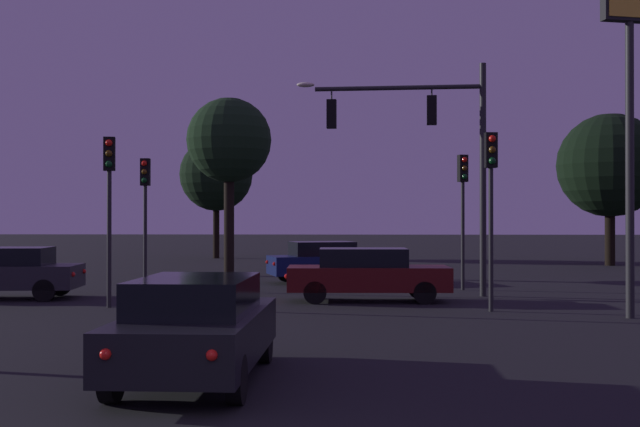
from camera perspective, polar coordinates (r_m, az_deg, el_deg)
ground_plane at (r=30.83m, az=-0.59°, el=-4.79°), size 168.00×168.00×0.00m
traffic_signal_mast_arm at (r=24.12m, az=8.16°, el=5.41°), size 5.83×0.65×7.12m
traffic_light_corner_left at (r=20.22m, az=12.50°, el=2.06°), size 0.32×0.36×4.57m
traffic_light_corner_right at (r=26.11m, az=10.49°, el=1.39°), size 0.36×0.38×4.49m
traffic_light_median at (r=21.36m, az=-15.27°, el=1.89°), size 0.34×0.38×4.55m
traffic_light_far_side at (r=26.21m, az=-12.76°, el=1.20°), size 0.31×0.35×4.36m
car_nearside_lane at (r=11.54m, az=-9.05°, el=-8.22°), size 1.90×4.45×1.52m
car_crossing_left at (r=22.24m, az=3.49°, el=-4.44°), size 4.71×1.80×1.52m
car_crossing_right at (r=24.71m, az=-22.26°, el=-4.00°), size 4.60×2.30×1.52m
car_far_lane at (r=28.64m, az=0.37°, el=-3.53°), size 4.49×2.96×1.52m
store_sign_illuminated at (r=20.13m, az=21.86°, el=9.52°), size 1.42×0.57×8.07m
tree_behind_sign at (r=46.67m, az=-7.65°, el=2.84°), size 4.37×4.37×7.19m
tree_left_far at (r=32.37m, az=-6.72°, el=5.29°), size 3.52×3.52×7.38m
tree_center_horizon at (r=41.78m, az=20.58°, el=3.33°), size 5.23×5.23×7.69m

